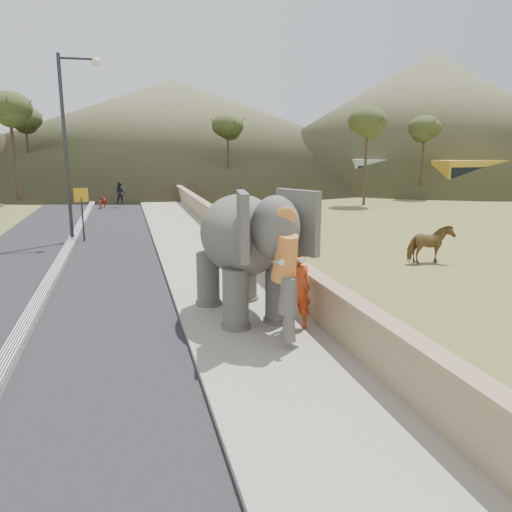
{
  "coord_description": "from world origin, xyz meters",
  "views": [
    {
      "loc": [
        -2.64,
        -7.27,
        4.11
      ],
      "look_at": [
        0.2,
        3.52,
        1.7
      ],
      "focal_mm": 35.0,
      "sensor_mm": 36.0,
      "label": 1
    }
  ],
  "objects_px": {
    "cow": "(430,244)",
    "motorcyclist": "(110,198)",
    "lamppost": "(72,130)",
    "elephant_and_man": "(242,252)"
  },
  "relations": [
    {
      "from": "cow",
      "to": "motorcyclist",
      "type": "bearing_deg",
      "value": 24.44
    },
    {
      "from": "elephant_and_man",
      "to": "motorcyclist",
      "type": "xyz_separation_m",
      "value": [
        -3.65,
        25.22,
        -0.97
      ]
    },
    {
      "from": "lamppost",
      "to": "elephant_and_man",
      "type": "relative_size",
      "value": 1.77
    },
    {
      "from": "lamppost",
      "to": "cow",
      "type": "distance_m",
      "value": 15.43
    },
    {
      "from": "lamppost",
      "to": "motorcyclist",
      "type": "relative_size",
      "value": 3.77
    },
    {
      "from": "lamppost",
      "to": "elephant_and_man",
      "type": "distance_m",
      "value": 13.18
    },
    {
      "from": "lamppost",
      "to": "motorcyclist",
      "type": "distance_m",
      "value": 14.01
    },
    {
      "from": "lamppost",
      "to": "cow",
      "type": "bearing_deg",
      "value": -31.45
    },
    {
      "from": "lamppost",
      "to": "elephant_and_man",
      "type": "xyz_separation_m",
      "value": [
        4.71,
        -11.89,
        -3.2
      ]
    },
    {
      "from": "cow",
      "to": "elephant_and_man",
      "type": "xyz_separation_m",
      "value": [
        -7.97,
        -4.14,
        0.96
      ]
    }
  ]
}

